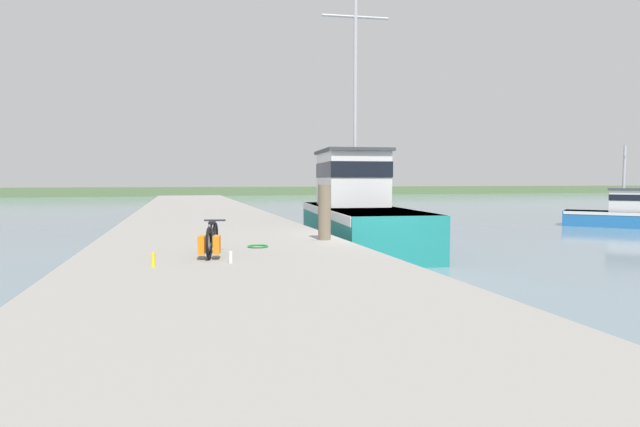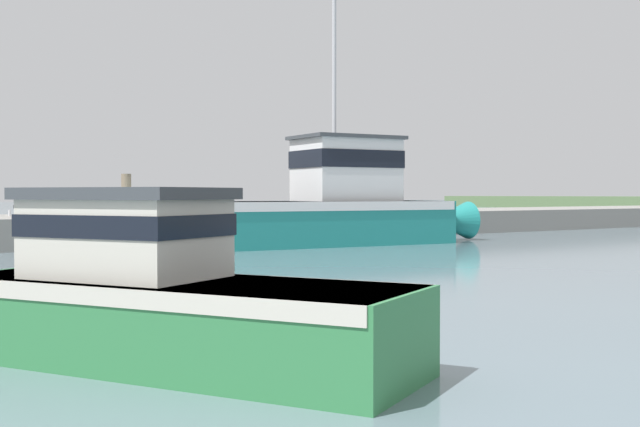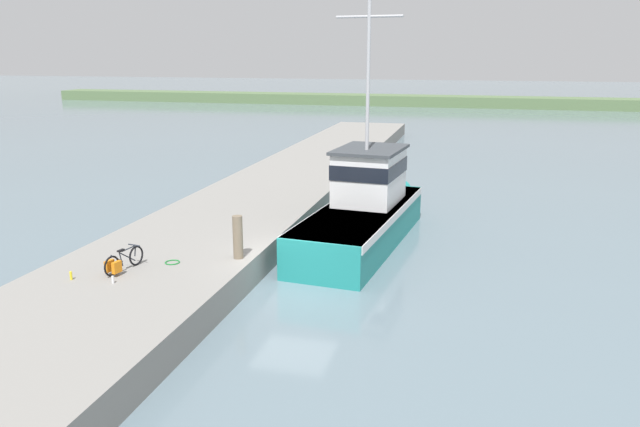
{
  "view_description": "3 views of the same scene",
  "coord_description": "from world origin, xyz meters",
  "px_view_note": "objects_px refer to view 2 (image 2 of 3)",
  "views": [
    {
      "loc": [
        -5.2,
        -12.68,
        2.48
      ],
      "look_at": [
        -0.87,
        2.75,
        1.42
      ],
      "focal_mm": 28.0,
      "sensor_mm": 36.0,
      "label": 1
    },
    {
      "loc": [
        23.33,
        -10.42,
        1.72
      ],
      "look_at": [
        0.05,
        5.96,
        1.03
      ],
      "focal_mm": 45.0,
      "sensor_mm": 36.0,
      "label": 2
    },
    {
      "loc": [
        5.58,
        -18.39,
        7.4
      ],
      "look_at": [
        -0.32,
        4.7,
        1.23
      ],
      "focal_mm": 35.0,
      "sensor_mm": 36.0,
      "label": 3
    }
  ],
  "objects_px": {
    "boat_red_outer": "(152,296)",
    "mooring_post": "(126,195)",
    "fishing_boat_main": "(331,205)",
    "bicycle_touring": "(35,207)",
    "water_bottle_by_bike": "(9,213)"
  },
  "relations": [
    {
      "from": "bicycle_touring",
      "to": "mooring_post",
      "type": "relative_size",
      "value": 1.19
    },
    {
      "from": "bicycle_touring",
      "to": "water_bottle_by_bike",
      "type": "relative_size",
      "value": 7.64
    },
    {
      "from": "mooring_post",
      "to": "boat_red_outer",
      "type": "bearing_deg",
      "value": -20.77
    },
    {
      "from": "boat_red_outer",
      "to": "bicycle_touring",
      "type": "relative_size",
      "value": 3.43
    },
    {
      "from": "fishing_boat_main",
      "to": "boat_red_outer",
      "type": "bearing_deg",
      "value": -35.54
    },
    {
      "from": "boat_red_outer",
      "to": "mooring_post",
      "type": "xyz_separation_m",
      "value": [
        -17.42,
        6.61,
        0.99
      ]
    },
    {
      "from": "fishing_boat_main",
      "to": "mooring_post",
      "type": "xyz_separation_m",
      "value": [
        -3.01,
        -6.07,
        0.32
      ]
    },
    {
      "from": "bicycle_touring",
      "to": "water_bottle_by_bike",
      "type": "distance_m",
      "value": 0.96
    },
    {
      "from": "boat_red_outer",
      "to": "mooring_post",
      "type": "relative_size",
      "value": 4.08
    },
    {
      "from": "boat_red_outer",
      "to": "bicycle_touring",
      "type": "distance_m",
      "value": 20.86
    },
    {
      "from": "boat_red_outer",
      "to": "mooring_post",
      "type": "distance_m",
      "value": 18.66
    },
    {
      "from": "fishing_boat_main",
      "to": "bicycle_touring",
      "type": "distance_m",
      "value": 10.12
    },
    {
      "from": "bicycle_touring",
      "to": "mooring_post",
      "type": "bearing_deg",
      "value": 46.01
    },
    {
      "from": "boat_red_outer",
      "to": "water_bottle_by_bike",
      "type": "xyz_separation_m",
      "value": [
        -20.08,
        3.6,
        0.4
      ]
    },
    {
      "from": "fishing_boat_main",
      "to": "boat_red_outer",
      "type": "height_order",
      "value": "fishing_boat_main"
    }
  ]
}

